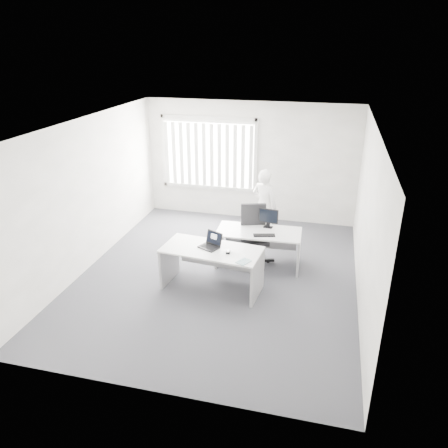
% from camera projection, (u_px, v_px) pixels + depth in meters
% --- Properties ---
extents(ground, '(6.00, 6.00, 0.00)m').
position_uv_depth(ground, '(218.00, 276.00, 8.14)').
color(ground, '#595A61').
rests_on(ground, ground).
extents(wall_back, '(5.00, 0.02, 2.80)m').
position_uv_depth(wall_back, '(250.00, 162.00, 10.27)').
color(wall_back, white).
rests_on(wall_back, ground).
extents(wall_front, '(5.00, 0.02, 2.80)m').
position_uv_depth(wall_front, '(150.00, 297.00, 4.92)').
color(wall_front, white).
rests_on(wall_front, ground).
extents(wall_left, '(0.02, 6.00, 2.80)m').
position_uv_depth(wall_left, '(88.00, 194.00, 8.15)').
color(wall_left, white).
rests_on(wall_left, ground).
extents(wall_right, '(0.02, 6.00, 2.80)m').
position_uv_depth(wall_right, '(367.00, 219.00, 7.04)').
color(wall_right, white).
rests_on(wall_right, ground).
extents(ceiling, '(5.00, 6.00, 0.02)m').
position_uv_depth(ceiling, '(217.00, 124.00, 7.04)').
color(ceiling, silver).
rests_on(ceiling, wall_back).
extents(window, '(2.32, 0.06, 1.76)m').
position_uv_depth(window, '(209.00, 153.00, 10.40)').
color(window, beige).
rests_on(window, wall_back).
extents(blinds, '(2.20, 0.10, 1.50)m').
position_uv_depth(blinds, '(208.00, 155.00, 10.36)').
color(blinds, white).
rests_on(blinds, wall_back).
extents(desk_near, '(1.76, 0.97, 0.77)m').
position_uv_depth(desk_near, '(212.00, 260.00, 7.53)').
color(desk_near, white).
rests_on(desk_near, ground).
extents(desk_far, '(1.61, 0.80, 0.72)m').
position_uv_depth(desk_far, '(258.00, 241.00, 8.32)').
color(desk_far, white).
rests_on(desk_far, ground).
extents(office_chair, '(0.83, 0.83, 1.16)m').
position_uv_depth(office_chair, '(254.00, 245.00, 8.52)').
color(office_chair, black).
rests_on(office_chair, ground).
extents(person, '(0.68, 0.56, 1.59)m').
position_uv_depth(person, '(264.00, 205.00, 9.31)').
color(person, white).
rests_on(person, ground).
extents(laptop, '(0.43, 0.41, 0.26)m').
position_uv_depth(laptop, '(209.00, 241.00, 7.43)').
color(laptop, black).
rests_on(laptop, desk_near).
extents(paper_sheet, '(0.34, 0.27, 0.00)m').
position_uv_depth(paper_sheet, '(232.00, 255.00, 7.25)').
color(paper_sheet, white).
rests_on(paper_sheet, desk_near).
extents(mouse, '(0.08, 0.12, 0.05)m').
position_uv_depth(mouse, '(228.00, 252.00, 7.29)').
color(mouse, silver).
rests_on(mouse, paper_sheet).
extents(booklet, '(0.25, 0.28, 0.01)m').
position_uv_depth(booklet, '(244.00, 262.00, 7.01)').
color(booklet, white).
rests_on(booklet, desk_near).
extents(keyboard, '(0.42, 0.23, 0.02)m').
position_uv_depth(keyboard, '(264.00, 235.00, 8.05)').
color(keyboard, black).
rests_on(keyboard, desk_far).
extents(monitor, '(0.39, 0.16, 0.38)m').
position_uv_depth(monitor, '(268.00, 218.00, 8.34)').
color(monitor, black).
rests_on(monitor, desk_far).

